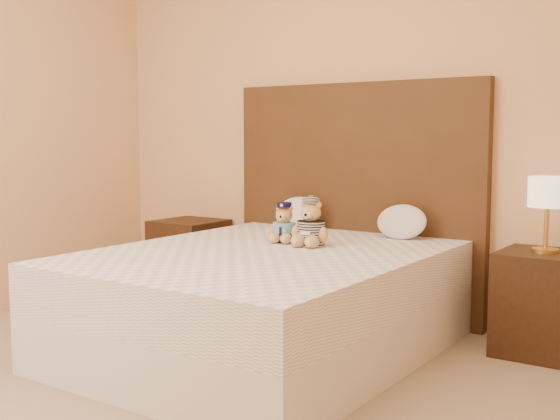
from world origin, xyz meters
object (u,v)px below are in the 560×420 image
object	(u,v)px
nightstand_left	(190,258)
lamp	(548,196)
bed	(264,301)
teddy_prisoner	(311,223)
pillow_right	(402,220)
pillow_left	(297,212)
teddy_police	(284,223)
nightstand_right	(543,303)

from	to	relation	value
nightstand_left	lamp	xyz separation A→B (m)	(2.50, 0.00, 0.57)
bed	lamp	distance (m)	1.59
teddy_prisoner	pillow_right	world-z (taller)	teddy_prisoner
nightstand_left	pillow_left	bearing A→B (deg)	1.87
nightstand_left	teddy_police	distance (m)	1.32
nightstand_left	teddy_police	world-z (taller)	teddy_police
lamp	teddy_police	world-z (taller)	lamp
nightstand_left	nightstand_right	size ratio (longest dim) A/B	1.00
bed	pillow_right	world-z (taller)	pillow_right
pillow_right	lamp	bearing A→B (deg)	-2.05
teddy_police	teddy_prisoner	xyz separation A→B (m)	(0.20, -0.03, 0.02)
teddy_prisoner	nightstand_left	bearing A→B (deg)	152.57
pillow_right	bed	bearing A→B (deg)	-116.41
bed	lamp	xyz separation A→B (m)	(1.25, 0.80, 0.57)
pillow_left	nightstand_right	bearing A→B (deg)	-1.09
nightstand_right	lamp	distance (m)	0.57
teddy_prisoner	bed	bearing A→B (deg)	-118.53
teddy_prisoner	pillow_left	world-z (taller)	teddy_prisoner
pillow_left	teddy_prisoner	bearing A→B (deg)	-50.81
nightstand_right	pillow_left	bearing A→B (deg)	178.91
teddy_police	pillow_right	xyz separation A→B (m)	(0.50, 0.51, -0.00)
bed	teddy_prisoner	xyz separation A→B (m)	(0.11, 0.29, 0.40)
nightstand_right	teddy_police	size ratio (longest dim) A/B	2.42
nightstand_left	pillow_left	size ratio (longest dim) A/B	1.67
nightstand_right	pillow_right	distance (m)	0.92
pillow_right	teddy_prisoner	bearing A→B (deg)	-118.70
pillow_right	nightstand_left	bearing A→B (deg)	-178.97
bed	pillow_right	xyz separation A→B (m)	(0.41, 0.83, 0.39)
bed	pillow_left	bearing A→B (deg)	111.69
lamp	pillow_left	bearing A→B (deg)	178.91
bed	nightstand_right	bearing A→B (deg)	32.62
teddy_police	pillow_right	world-z (taller)	teddy_police
bed	nightstand_left	distance (m)	1.48
nightstand_right	pillow_left	size ratio (longest dim) A/B	1.67
lamp	teddy_prisoner	distance (m)	1.26
bed	teddy_prisoner	distance (m)	0.51
bed	lamp	world-z (taller)	lamp
pillow_left	bed	bearing A→B (deg)	-68.31
teddy_police	teddy_prisoner	bearing A→B (deg)	-21.77
nightstand_left	teddy_prisoner	size ratio (longest dim) A/B	2.12
nightstand_right	pillow_left	xyz separation A→B (m)	(-1.58, 0.03, 0.39)
bed	nightstand_right	size ratio (longest dim) A/B	3.64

